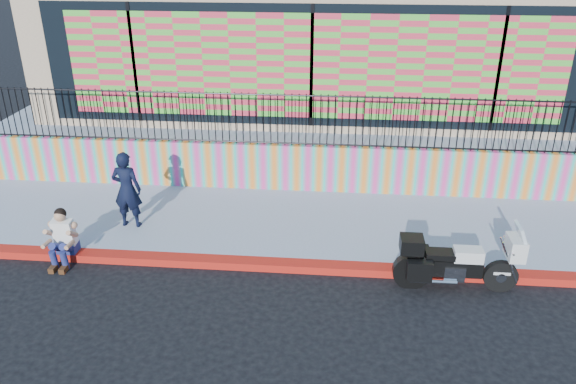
# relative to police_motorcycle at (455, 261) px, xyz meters

# --- Properties ---
(ground) EXTENTS (90.00, 90.00, 0.00)m
(ground) POSITION_rel_police_motorcycle_xyz_m (-2.74, 0.35, -0.55)
(ground) COLOR black
(ground) RESTS_ON ground
(red_curb) EXTENTS (16.00, 0.30, 0.15)m
(red_curb) POSITION_rel_police_motorcycle_xyz_m (-2.74, 0.35, -0.47)
(red_curb) COLOR red
(red_curb) RESTS_ON ground
(sidewalk) EXTENTS (16.00, 3.00, 0.15)m
(sidewalk) POSITION_rel_police_motorcycle_xyz_m (-2.74, 2.00, -0.47)
(sidewalk) COLOR #8791A2
(sidewalk) RESTS_ON ground
(mural_wall) EXTENTS (16.00, 0.20, 1.10)m
(mural_wall) POSITION_rel_police_motorcycle_xyz_m (-2.74, 3.60, 0.15)
(mural_wall) COLOR #E43C91
(mural_wall) RESTS_ON sidewalk
(metal_fence) EXTENTS (15.80, 0.04, 1.20)m
(metal_fence) POSITION_rel_police_motorcycle_xyz_m (-2.74, 3.60, 1.30)
(metal_fence) COLOR black
(metal_fence) RESTS_ON mural_wall
(elevated_platform) EXTENTS (16.00, 10.00, 1.25)m
(elevated_platform) POSITION_rel_police_motorcycle_xyz_m (-2.74, 8.70, 0.08)
(elevated_platform) COLOR #8791A2
(elevated_platform) RESTS_ON ground
(storefront_building) EXTENTS (14.00, 8.06, 4.00)m
(storefront_building) POSITION_rel_police_motorcycle_xyz_m (-2.74, 8.48, 2.70)
(storefront_building) COLOR tan
(storefront_building) RESTS_ON elevated_platform
(police_motorcycle) EXTENTS (2.10, 0.69, 1.31)m
(police_motorcycle) POSITION_rel_police_motorcycle_xyz_m (0.00, 0.00, 0.00)
(police_motorcycle) COLOR black
(police_motorcycle) RESTS_ON ground
(police_officer) EXTENTS (0.60, 0.40, 1.62)m
(police_officer) POSITION_rel_police_motorcycle_xyz_m (-6.28, 1.49, 0.41)
(police_officer) COLOR black
(police_officer) RESTS_ON sidewalk
(seated_man) EXTENTS (0.54, 0.71, 1.06)m
(seated_man) POSITION_rel_police_motorcycle_xyz_m (-7.11, 0.16, -0.10)
(seated_man) COLOR navy
(seated_man) RESTS_ON ground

